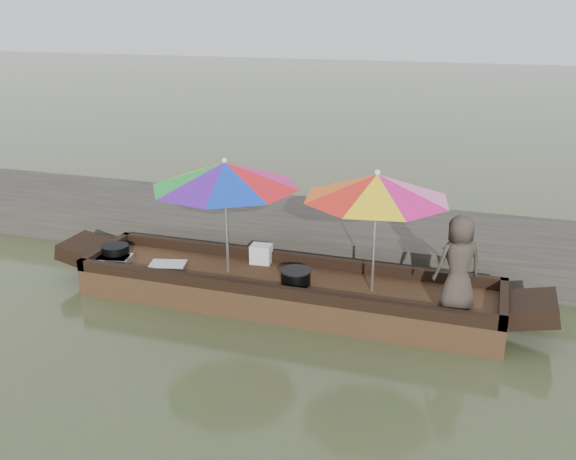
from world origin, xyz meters
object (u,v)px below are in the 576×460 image
(vendor, at_px, (459,263))
(umbrella_bow, at_px, (226,217))
(tray_crayfish, at_px, (113,260))
(umbrella_stern, at_px, (375,233))
(tray_scallop, at_px, (168,266))
(boat_hull, at_px, (286,292))
(cooking_pot, at_px, (116,252))
(supply_bag, at_px, (261,254))
(charcoal_grill, at_px, (296,277))

(vendor, xyz_separation_m, umbrella_bow, (-2.96, 0.18, 0.20))
(vendor, bearing_deg, tray_crayfish, -30.80)
(vendor, relative_size, umbrella_bow, 0.60)
(vendor, height_order, umbrella_stern, umbrella_stern)
(tray_crayfish, distance_m, umbrella_bow, 1.80)
(tray_scallop, height_order, umbrella_stern, umbrella_stern)
(boat_hull, bearing_deg, cooking_pot, -178.74)
(tray_crayfish, xyz_separation_m, supply_bag, (1.94, 0.65, 0.09))
(supply_bag, bearing_deg, cooking_pot, -165.76)
(vendor, relative_size, umbrella_stern, 0.65)
(tray_scallop, xyz_separation_m, umbrella_bow, (0.83, 0.12, 0.74))
(cooking_pot, relative_size, umbrella_stern, 0.21)
(supply_bag, bearing_deg, charcoal_grill, -38.65)
(umbrella_stern, bearing_deg, umbrella_bow, 180.00)
(supply_bag, bearing_deg, boat_hull, -41.64)
(boat_hull, relative_size, charcoal_grill, 14.58)
(tray_scallop, xyz_separation_m, umbrella_stern, (2.78, 0.12, 0.74))
(boat_hull, xyz_separation_m, vendor, (2.15, -0.18, 0.75))
(umbrella_stern, bearing_deg, vendor, -10.03)
(boat_hull, xyz_separation_m, umbrella_bow, (-0.81, 0.00, 0.95))
(tray_crayfish, relative_size, umbrella_bow, 0.25)
(boat_hull, xyz_separation_m, supply_bag, (-0.51, 0.45, 0.30))
(supply_bag, xyz_separation_m, vendor, (2.66, -0.63, 0.45))
(supply_bag, relative_size, umbrella_stern, 0.16)
(tray_scallop, bearing_deg, cooking_pot, 175.48)
(tray_scallop, distance_m, vendor, 3.84)
(boat_hull, bearing_deg, umbrella_stern, 0.00)
(supply_bag, distance_m, umbrella_stern, 1.82)
(vendor, distance_m, umbrella_bow, 2.98)
(charcoal_grill, height_order, supply_bag, supply_bag)
(boat_hull, bearing_deg, umbrella_bow, 180.00)
(cooking_pot, xyz_separation_m, charcoal_grill, (2.66, -0.03, -0.01))
(boat_hull, relative_size, tray_crayfish, 11.49)
(tray_crayfish, distance_m, umbrella_stern, 3.66)
(cooking_pot, xyz_separation_m, vendor, (4.65, -0.12, 0.48))
(charcoal_grill, distance_m, umbrella_stern, 1.19)
(umbrella_stern, bearing_deg, tray_scallop, -177.48)
(boat_hull, xyz_separation_m, charcoal_grill, (0.17, -0.09, 0.26))
(tray_scallop, height_order, umbrella_bow, umbrella_bow)
(tray_crayfish, height_order, charcoal_grill, charcoal_grill)
(tray_scallop, bearing_deg, supply_bag, 26.66)
(cooking_pot, bearing_deg, tray_scallop, -4.52)
(charcoal_grill, bearing_deg, cooking_pot, 179.30)
(tray_crayfish, bearing_deg, vendor, 0.26)
(charcoal_grill, height_order, umbrella_bow, umbrella_bow)
(tray_scallop, height_order, supply_bag, supply_bag)
(tray_crayfish, height_order, tray_scallop, tray_crayfish)
(vendor, distance_m, umbrella_stern, 1.05)
(cooking_pot, distance_m, tray_scallop, 0.86)
(tray_scallop, relative_size, charcoal_grill, 1.27)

